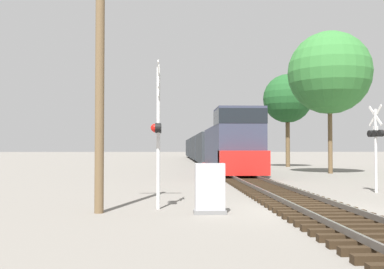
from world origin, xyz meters
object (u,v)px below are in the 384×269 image
object	(u,v)px
freight_train	(204,148)
tree_mid_background	(287,99)
tree_far_right	(330,73)
relay_cabinet	(210,189)
crossing_signal_near	(157,129)
utility_pole	(100,55)
crossing_signal_far	(376,138)

from	to	relation	value
freight_train	tree_mid_background	distance (m)	17.63
tree_far_right	tree_mid_background	bearing A→B (deg)	90.69
relay_cabinet	tree_mid_background	xyz separation A→B (m)	(10.82, 32.54, 6.31)
freight_train	crossing_signal_near	size ratio (longest dim) A/B	15.06
utility_pole	tree_mid_background	world-z (taller)	tree_mid_background
relay_cabinet	utility_pole	size ratio (longest dim) A/B	0.16
crossing_signal_near	crossing_signal_far	size ratio (longest dim) A/B	1.24
crossing_signal_near	relay_cabinet	bearing A→B (deg)	56.27
freight_train	tree_mid_background	xyz separation A→B (m)	(7.61, -15.05, 5.15)
relay_cabinet	utility_pole	bearing A→B (deg)	175.11
relay_cabinet	utility_pole	world-z (taller)	utility_pole
tree_mid_background	crossing_signal_near	bearing A→B (deg)	-111.55
crossing_signal_near	relay_cabinet	distance (m)	2.66
tree_far_right	freight_train	bearing A→B (deg)	105.94
freight_train	crossing_signal_near	bearing A→B (deg)	-95.91
crossing_signal_near	tree_mid_background	xyz separation A→B (m)	(12.43, 31.48, 4.48)
freight_train	tree_mid_background	bearing A→B (deg)	-63.18
tree_mid_background	tree_far_right	bearing A→B (deg)	-89.31
crossing_signal_near	tree_mid_background	bearing A→B (deg)	158.17
freight_train	relay_cabinet	world-z (taller)	freight_train
relay_cabinet	tree_far_right	world-z (taller)	tree_far_right
freight_train	relay_cabinet	xyz separation A→B (m)	(-3.21, -47.59, -1.16)
relay_cabinet	tree_far_right	bearing A→B (deg)	61.79
crossing_signal_near	relay_cabinet	xyz separation A→B (m)	(1.61, -1.06, -1.83)
crossing_signal_far	relay_cabinet	bearing A→B (deg)	116.22
crossing_signal_far	tree_far_right	xyz separation A→B (m)	(3.15, 14.57, 5.34)
freight_train	crossing_signal_far	bearing A→B (deg)	-83.70
crossing_signal_far	utility_pole	world-z (taller)	utility_pole
relay_cabinet	crossing_signal_far	bearing A→B (deg)	36.91
crossing_signal_near	tree_far_right	world-z (taller)	tree_far_right
crossing_signal_near	freight_train	bearing A→B (deg)	173.80
relay_cabinet	tree_mid_background	world-z (taller)	tree_mid_background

